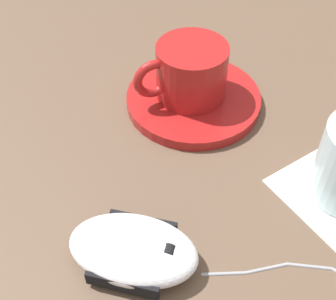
% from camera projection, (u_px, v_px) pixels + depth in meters
% --- Properties ---
extents(ground_plane, '(3.00, 3.00, 0.00)m').
position_uv_depth(ground_plane, '(232.00, 203.00, 0.45)').
color(ground_plane, brown).
extents(saucer, '(0.16, 0.16, 0.01)m').
position_uv_depth(saucer, '(193.00, 99.00, 0.54)').
color(saucer, maroon).
rests_on(saucer, ground).
extents(coffee_cup, '(0.08, 0.10, 0.06)m').
position_uv_depth(coffee_cup, '(190.00, 72.00, 0.52)').
color(coffee_cup, maroon).
rests_on(coffee_cup, saucer).
extents(computer_mouse, '(0.13, 0.11, 0.03)m').
position_uv_depth(computer_mouse, '(133.00, 250.00, 0.40)').
color(computer_mouse, silver).
rests_on(computer_mouse, ground).
extents(mouse_cable, '(0.16, 0.08, 0.00)m').
position_uv_depth(mouse_cable, '(309.00, 279.00, 0.39)').
color(mouse_cable, gray).
rests_on(mouse_cable, ground).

